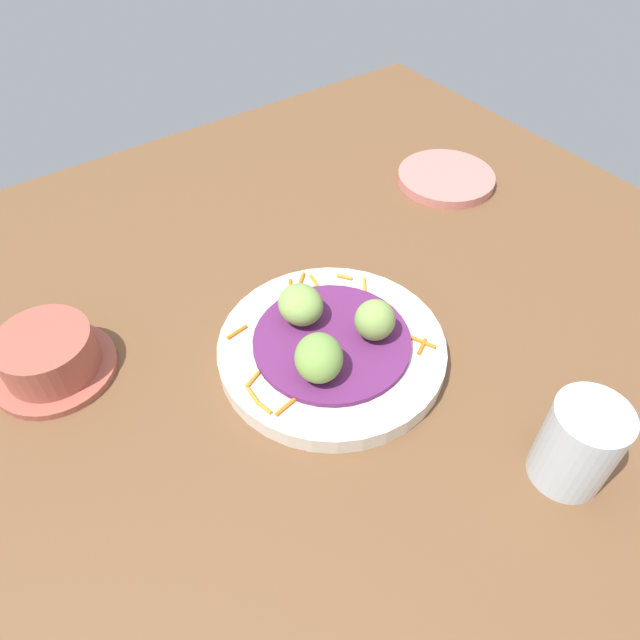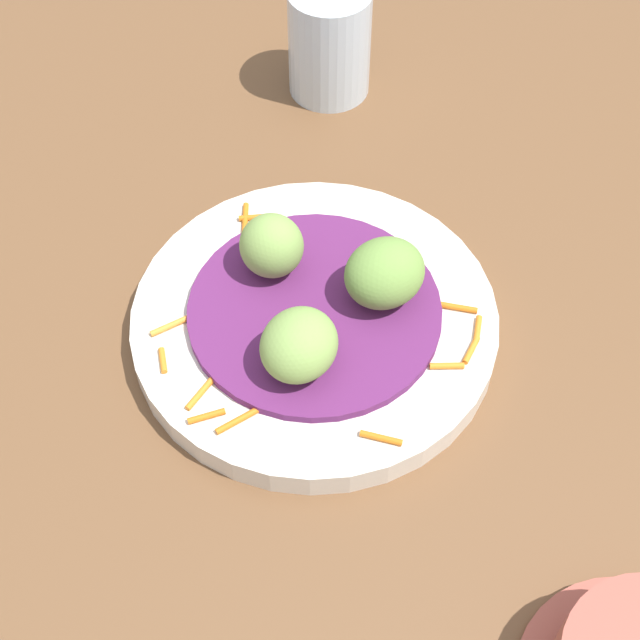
# 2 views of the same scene
# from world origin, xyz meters

# --- Properties ---
(table_surface) EXTENTS (1.10, 1.10, 0.02)m
(table_surface) POSITION_xyz_m (0.00, 0.00, 0.01)
(table_surface) COLOR brown
(table_surface) RESTS_ON ground
(main_plate) EXTENTS (0.24, 0.24, 0.02)m
(main_plate) POSITION_xyz_m (0.02, 0.00, 0.03)
(main_plate) COLOR silver
(main_plate) RESTS_ON table_surface
(cabbage_bed) EXTENTS (0.17, 0.17, 0.01)m
(cabbage_bed) POSITION_xyz_m (0.02, 0.00, 0.04)
(cabbage_bed) COLOR #60235B
(cabbage_bed) RESTS_ON main_plate
(carrot_garnish) EXTENTS (0.18, 0.20, 0.00)m
(carrot_garnish) POSITION_xyz_m (0.05, 0.00, 0.04)
(carrot_garnish) COLOR orange
(carrot_garnish) RESTS_ON main_plate
(guac_scoop_left) EXTENTS (0.04, 0.04, 0.04)m
(guac_scoop_left) POSITION_xyz_m (0.00, -0.04, 0.07)
(guac_scoop_left) COLOR #84A851
(guac_scoop_left) RESTS_ON cabbage_bed
(guac_scoop_center) EXTENTS (0.06, 0.05, 0.04)m
(guac_scoop_center) POSITION_xyz_m (0.06, 0.01, 0.07)
(guac_scoop_center) COLOR #84A851
(guac_scoop_center) RESTS_ON cabbage_bed
(guac_scoop_right) EXTENTS (0.07, 0.07, 0.04)m
(guac_scoop_right) POSITION_xyz_m (-0.01, 0.04, 0.07)
(guac_scoop_right) COLOR #759E47
(guac_scoop_right) RESTS_ON cabbage_bed
(water_glass) EXTENTS (0.07, 0.07, 0.09)m
(water_glass) POSITION_xyz_m (-0.21, -0.09, 0.07)
(water_glass) COLOR silver
(water_glass) RESTS_ON table_surface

